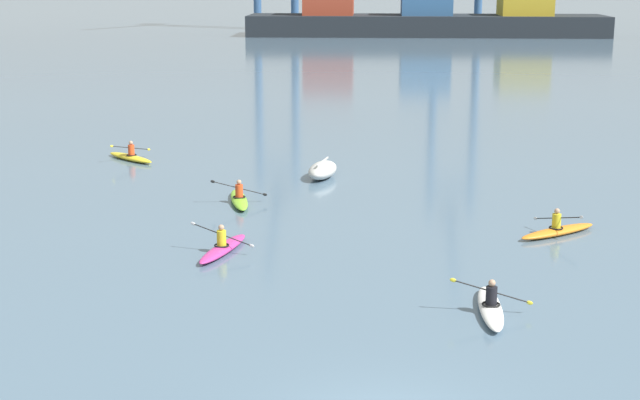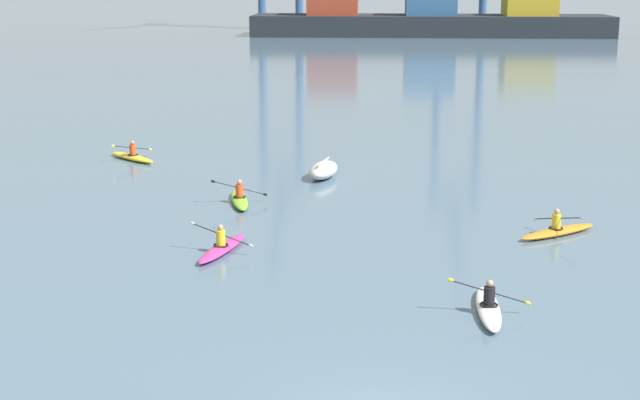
{
  "view_description": "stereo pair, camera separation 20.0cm",
  "coord_description": "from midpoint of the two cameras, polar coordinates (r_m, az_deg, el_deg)",
  "views": [
    {
      "loc": [
        -0.41,
        -16.8,
        8.8
      ],
      "look_at": [
        -2.29,
        16.61,
        0.6
      ],
      "focal_mm": 52.52,
      "sensor_mm": 36.0,
      "label": 1
    },
    {
      "loc": [
        -0.21,
        -16.79,
        8.8
      ],
      "look_at": [
        -2.29,
        16.61,
        0.6
      ],
      "focal_mm": 52.52,
      "sensor_mm": 36.0,
      "label": 2
    }
  ],
  "objects": [
    {
      "name": "kayak_lime",
      "position": [
        36.59,
        -5.11,
        0.07
      ],
      "size": [
        2.17,
        3.45,
        0.99
      ],
      "color": "#7ABC2D",
      "rests_on": "ground"
    },
    {
      "name": "kayak_white",
      "position": [
        25.27,
        10.13,
        -6.41
      ],
      "size": [
        2.22,
        3.41,
        0.97
      ],
      "color": "silver",
      "rests_on": "ground"
    },
    {
      "name": "kayak_orange",
      "position": [
        33.05,
        14.12,
        -1.79
      ],
      "size": [
        3.1,
        2.49,
        0.95
      ],
      "color": "orange",
      "rests_on": "ground"
    },
    {
      "name": "kayak_yellow",
      "position": [
        45.69,
        -11.59,
        2.6
      ],
      "size": [
        2.93,
        2.72,
        0.95
      ],
      "color": "yellow",
      "rests_on": "ground"
    },
    {
      "name": "kayak_magenta",
      "position": [
        30.24,
        -6.13,
        -2.89
      ],
      "size": [
        2.16,
        3.44,
        0.97
      ],
      "color": "#C13384",
      "rests_on": "ground"
    },
    {
      "name": "capsized_dinghy",
      "position": [
        40.89,
        0.02,
        1.84
      ],
      "size": [
        1.57,
        2.76,
        0.76
      ],
      "color": "beige",
      "rests_on": "ground"
    },
    {
      "name": "container_barge",
      "position": [
        133.96,
        6.35,
        11.13
      ],
      "size": [
        49.6,
        10.2,
        8.3
      ],
      "color": "#1E2328",
      "rests_on": "ground"
    }
  ]
}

